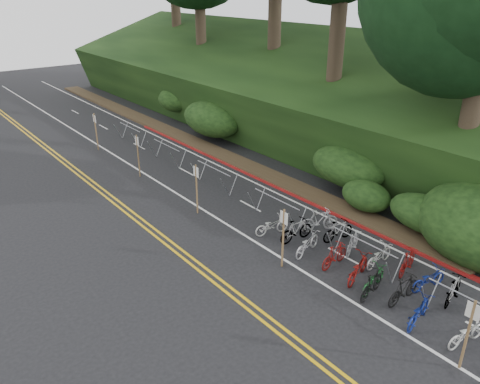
{
  "coord_description": "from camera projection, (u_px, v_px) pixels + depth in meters",
  "views": [
    {
      "loc": [
        -10.4,
        -6.26,
        10.21
      ],
      "look_at": [
        1.96,
        9.38,
        1.3
      ],
      "focal_mm": 35.0,
      "sensor_mm": 36.0,
      "label": 1
    }
  ],
  "objects": [
    {
      "name": "ground",
      "position": [
        377.0,
        342.0,
        14.54
      ],
      "size": [
        120.0,
        120.0,
        0.0
      ],
      "primitive_type": "plane",
      "color": "black",
      "rests_on": "ground"
    },
    {
      "name": "road_markings",
      "position": [
        209.0,
        219.0,
        22.12
      ],
      "size": [
        7.47,
        80.0,
        0.01
      ],
      "color": "gold",
      "rests_on": "ground"
    },
    {
      "name": "red_curb",
      "position": [
        263.0,
        181.0,
        26.34
      ],
      "size": [
        0.25,
        28.0,
        0.1
      ],
      "primitive_type": "cube",
      "color": "maroon",
      "rests_on": "ground"
    },
    {
      "name": "embankment",
      "position": [
        276.0,
        97.0,
        34.46
      ],
      "size": [
        14.3,
        48.14,
        9.11
      ],
      "color": "black",
      "rests_on": "ground"
    },
    {
      "name": "bike_rack_front",
      "position": [
        474.0,
        310.0,
        14.53
      ],
      "size": [
        1.19,
        3.16,
        1.27
      ],
      "color": "gray",
      "rests_on": "ground"
    },
    {
      "name": "bike_racks_rest",
      "position": [
        214.0,
        173.0,
        25.2
      ],
      "size": [
        1.14,
        23.0,
        1.17
      ],
      "color": "gray",
      "rests_on": "ground"
    },
    {
      "name": "signpost_near",
      "position": [
        468.0,
        330.0,
        13.03
      ],
      "size": [
        0.08,
        0.4,
        2.37
      ],
      "color": "brown",
      "rests_on": "ground"
    },
    {
      "name": "signposts_rest",
      "position": [
        165.0,
        168.0,
        24.32
      ],
      "size": [
        0.08,
        18.4,
        2.5
      ],
      "color": "brown",
      "rests_on": "ground"
    },
    {
      "name": "bike_front",
      "position": [
        372.0,
        284.0,
        16.51
      ],
      "size": [
        0.81,
        1.74,
        1.01
      ],
      "primitive_type": "imported",
      "rotation": [
        0.0,
        0.0,
        1.78
      ],
      "color": "black",
      "rests_on": "ground"
    },
    {
      "name": "bike_valet",
      "position": [
        383.0,
        269.0,
        17.4
      ],
      "size": [
        3.42,
        12.06,
        1.09
      ],
      "color": "navy",
      "rests_on": "ground"
    }
  ]
}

